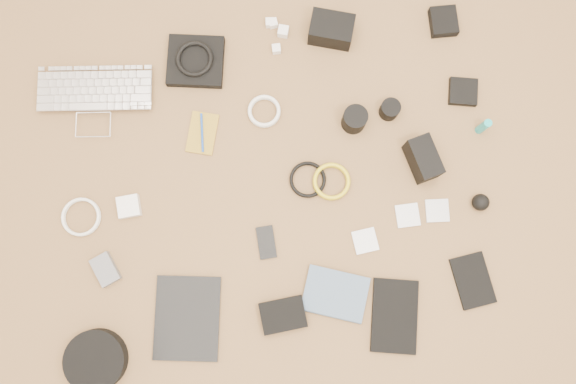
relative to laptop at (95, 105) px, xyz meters
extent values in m
cube|color=brown|center=(0.49, -0.38, -0.03)|extent=(4.00, 4.00, 0.04)
imported|color=silver|center=(0.00, 0.00, 0.00)|extent=(0.41, 0.32, 0.03)
cube|color=black|center=(0.34, 0.08, 0.00)|extent=(0.21, 0.21, 0.03)
torus|color=black|center=(0.34, 0.08, 0.02)|extent=(0.14, 0.14, 0.02)
cube|color=white|center=(0.60, 0.16, 0.00)|extent=(0.03, 0.03, 0.03)
cube|color=white|center=(0.64, 0.12, 0.00)|extent=(0.04, 0.04, 0.03)
cube|color=white|center=(0.61, 0.16, 0.00)|extent=(0.03, 0.03, 0.03)
cube|color=white|center=(0.61, 0.07, 0.00)|extent=(0.03, 0.03, 0.03)
cube|color=black|center=(0.79, 0.09, 0.03)|extent=(0.16, 0.14, 0.08)
cube|color=black|center=(1.16, 0.05, 0.00)|extent=(0.09, 0.10, 0.03)
cube|color=olive|center=(0.32, -0.16, -0.01)|extent=(0.13, 0.16, 0.01)
cylinder|color=#1440AA|center=(0.32, -0.16, 0.00)|extent=(0.02, 0.13, 0.01)
torus|color=white|center=(0.53, -0.13, -0.01)|extent=(0.14, 0.14, 0.01)
cylinder|color=black|center=(0.80, -0.22, 0.03)|extent=(0.09, 0.09, 0.08)
cylinder|color=black|center=(0.92, -0.21, 0.01)|extent=(0.07, 0.07, 0.06)
cube|color=black|center=(1.17, -0.19, 0.00)|extent=(0.11, 0.11, 0.02)
cube|color=white|center=(0.05, -0.34, 0.00)|extent=(0.07, 0.07, 0.03)
torus|color=white|center=(-0.10, -0.35, -0.01)|extent=(0.16, 0.16, 0.01)
torus|color=black|center=(0.62, -0.37, -0.01)|extent=(0.14, 0.14, 0.01)
torus|color=gold|center=(0.69, -0.39, -0.01)|extent=(0.12, 0.12, 0.01)
cube|color=black|center=(0.98, -0.39, 0.03)|extent=(0.09, 0.14, 0.10)
cylinder|color=teal|center=(1.19, -0.32, 0.03)|extent=(0.03, 0.03, 0.09)
cube|color=slate|center=(-0.05, -0.52, 0.00)|extent=(0.09, 0.11, 0.03)
cube|color=black|center=(0.17, -0.72, -0.01)|extent=(0.25, 0.29, 0.01)
cube|color=black|center=(0.45, -0.54, -0.01)|extent=(0.06, 0.10, 0.01)
cube|color=silver|center=(0.75, -0.60, -0.01)|extent=(0.07, 0.07, 0.01)
cube|color=silver|center=(0.90, -0.55, -0.01)|extent=(0.08, 0.08, 0.01)
cube|color=silver|center=(1.00, -0.55, -0.01)|extent=(0.08, 0.08, 0.01)
sphere|color=black|center=(1.13, -0.55, 0.01)|extent=(0.07, 0.07, 0.05)
cylinder|color=black|center=(-0.12, -0.78, 0.01)|extent=(0.21, 0.21, 0.05)
cube|color=black|center=(0.46, -0.77, 0.00)|extent=(0.13, 0.10, 0.03)
imported|color=#465D78|center=(0.60, -0.80, -0.01)|extent=(0.23, 0.21, 0.02)
cube|color=black|center=(0.79, -0.84, -0.01)|extent=(0.19, 0.25, 0.02)
cube|color=black|center=(1.05, -0.78, -0.01)|extent=(0.11, 0.16, 0.01)
camera|label=1|loc=(0.50, -0.64, 1.74)|focal=35.00mm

